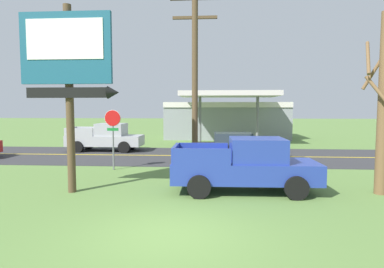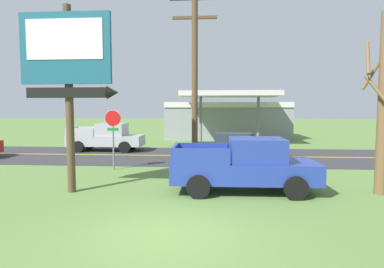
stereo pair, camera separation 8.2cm
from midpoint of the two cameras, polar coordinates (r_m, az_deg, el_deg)
ground_plane at (r=8.23m, az=-4.40°, el=-17.11°), size 180.00×180.00×0.00m
road_asphalt at (r=20.82m, az=0.86°, el=-3.83°), size 140.00×8.00×0.02m
road_centre_line at (r=20.82m, az=0.86°, el=-3.80°), size 126.00×0.20×0.01m
motel_sign at (r=12.41m, az=-20.84°, el=11.13°), size 3.45×0.54×6.63m
stop_sign at (r=16.47m, az=-13.74°, el=0.88°), size 0.80×0.08×2.95m
utility_pole at (r=14.44m, az=0.34°, el=10.04°), size 2.13×0.26×8.20m
bare_tree at (r=13.20m, az=30.27°, el=5.15°), size 1.48×1.49×6.32m
gas_station at (r=33.33m, az=5.90°, el=2.61°), size 12.00×11.50×4.40m
pickup_blue_parked_on_lawn at (r=12.07m, az=9.19°, el=-5.42°), size 5.24×2.32×1.96m
pickup_silver_on_road at (r=23.94m, az=-14.78°, el=-0.60°), size 5.20×2.24×1.96m
car_black_mid_lane at (r=18.72m, az=6.65°, el=-2.27°), size 4.20×2.00×1.64m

